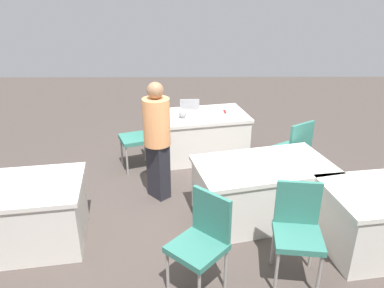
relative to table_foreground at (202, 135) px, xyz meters
The scene contains 12 objects.
ground_plane 1.72m from the table_foreground, 80.39° to the left, with size 14.40×14.40×0.00m, color #4C423D.
table_foreground is the anchor object (origin of this frame).
table_mid_left 3.19m from the table_foreground, 46.15° to the left, with size 1.86×1.18×0.72m.
table_back_left 1.89m from the table_foreground, 110.70° to the left, with size 1.75×1.26×0.72m.
chair_near_front 1.06m from the table_foreground, 24.22° to the left, with size 0.57×0.57×0.97m.
chair_tucked_left 2.89m from the table_foreground, 106.42° to the left, with size 0.49×0.49×0.97m.
chair_tucked_right 1.56m from the table_foreground, 143.90° to the left, with size 0.61×0.61×0.94m.
chair_aisle 2.93m from the table_foreground, 88.32° to the left, with size 0.62×0.62×0.97m.
person_presenter 1.51m from the table_foreground, 64.65° to the left, with size 0.48×0.48×1.57m.
laptop_silver 0.45m from the table_foreground, 24.22° to the right, with size 0.34×0.31×0.21m.
yarn_ball 0.54m from the table_foreground, 28.71° to the left, with size 0.11×0.11×0.11m, color gray.
scissors_red 0.54m from the table_foreground, 163.48° to the right, with size 0.18×0.04×0.01m, color red.
Camera 1 is at (-0.08, 3.99, 2.68)m, focal length 34.87 mm.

